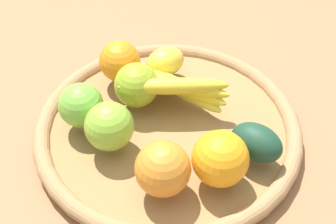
# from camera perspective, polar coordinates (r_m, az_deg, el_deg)

# --- Properties ---
(ground_plane) EXTENTS (2.40, 2.40, 0.00)m
(ground_plane) POSITION_cam_1_polar(r_m,az_deg,el_deg) (0.78, -0.00, -2.80)
(ground_plane) COLOR #996944
(ground_plane) RESTS_ON ground
(basket) EXTENTS (0.44, 0.44, 0.03)m
(basket) POSITION_cam_1_polar(r_m,az_deg,el_deg) (0.77, -0.00, -2.00)
(basket) COLOR #9B7446
(basket) RESTS_ON ground_plane
(apple_0) EXTENTS (0.11, 0.11, 0.08)m
(apple_0) POSITION_cam_1_polar(r_m,az_deg,el_deg) (0.77, -3.92, 3.37)
(apple_0) COLOR #92AB29
(apple_0) RESTS_ON basket
(orange_2) EXTENTS (0.09, 0.09, 0.08)m
(orange_2) POSITION_cam_1_polar(r_m,az_deg,el_deg) (0.64, -0.65, -7.06)
(orange_2) COLOR orange
(orange_2) RESTS_ON basket
(banana_bunch) EXTENTS (0.13, 0.18, 0.06)m
(banana_bunch) POSITION_cam_1_polar(r_m,az_deg,el_deg) (0.77, 0.94, 3.24)
(banana_bunch) COLOR yellow
(banana_bunch) RESTS_ON basket
(apple_1) EXTENTS (0.10, 0.10, 0.08)m
(apple_1) POSITION_cam_1_polar(r_m,az_deg,el_deg) (0.70, -7.31, -1.76)
(apple_1) COLOR #88BB38
(apple_1) RESTS_ON basket
(lemon_0) EXTENTS (0.09, 0.09, 0.05)m
(lemon_0) POSITION_cam_1_polar(r_m,az_deg,el_deg) (0.83, -0.34, 6.26)
(lemon_0) COLOR yellow
(lemon_0) RESTS_ON basket
(avocado) EXTENTS (0.08, 0.10, 0.06)m
(avocado) POSITION_cam_1_polar(r_m,az_deg,el_deg) (0.70, 10.93, -3.73)
(avocado) COLOR #1C402E
(avocado) RESTS_ON basket
(apple_2) EXTENTS (0.10, 0.10, 0.07)m
(apple_2) POSITION_cam_1_polar(r_m,az_deg,el_deg) (0.75, -10.76, 0.83)
(apple_2) COLOR #75B63E
(apple_2) RESTS_ON basket
(orange_0) EXTENTS (0.12, 0.12, 0.08)m
(orange_0) POSITION_cam_1_polar(r_m,az_deg,el_deg) (0.65, 6.50, -5.78)
(orange_0) COLOR orange
(orange_0) RESTS_ON basket
(orange_1) EXTENTS (0.08, 0.08, 0.07)m
(orange_1) POSITION_cam_1_polar(r_m,az_deg,el_deg) (0.82, -6.00, 6.28)
(orange_1) COLOR orange
(orange_1) RESTS_ON basket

